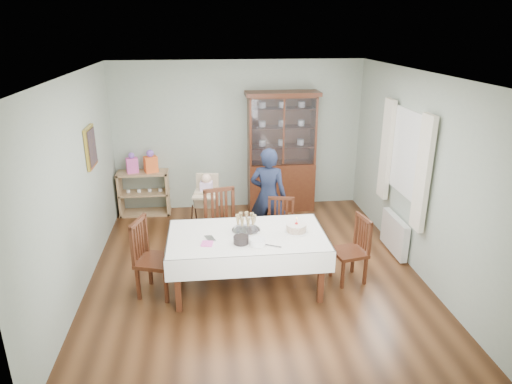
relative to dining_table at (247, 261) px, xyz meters
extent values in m
plane|color=#593319|center=(0.14, 0.42, -0.38)|extent=(5.00, 5.00, 0.00)
plane|color=#9EAA99|center=(0.14, 2.92, 0.97)|extent=(4.50, 0.00, 4.50)
plane|color=#9EAA99|center=(-2.11, 0.42, 0.97)|extent=(0.00, 5.00, 5.00)
plane|color=#9EAA99|center=(2.39, 0.42, 0.97)|extent=(0.00, 5.00, 5.00)
plane|color=white|center=(0.14, 0.42, 2.32)|extent=(5.00, 5.00, 0.00)
cube|color=#452311|center=(0.00, 0.00, 0.34)|extent=(1.90, 1.06, 0.06)
cube|color=white|center=(0.00, 0.00, 0.37)|extent=(2.00, 1.16, 0.01)
cube|color=#452311|center=(0.89, 2.68, 0.07)|extent=(1.20, 0.45, 0.90)
cube|color=white|center=(0.89, 2.49, 1.12)|extent=(1.12, 0.01, 1.16)
cube|color=#452311|center=(0.89, 2.68, 1.76)|extent=(1.30, 0.48, 0.07)
cube|color=tan|center=(-1.61, 2.70, -0.36)|extent=(0.90, 0.38, 0.04)
cube|color=tan|center=(-1.61, 2.70, 0.02)|extent=(0.90, 0.38, 0.03)
cube|color=tan|center=(-1.61, 2.70, 0.40)|extent=(0.90, 0.38, 0.04)
cube|color=tan|center=(-2.03, 2.70, 0.02)|extent=(0.04, 0.38, 0.80)
cube|color=tan|center=(-1.19, 2.70, 0.02)|extent=(0.04, 0.38, 0.80)
cube|color=gold|center=(-2.08, 1.22, 1.27)|extent=(0.04, 0.48, 0.58)
cube|color=white|center=(2.36, 0.72, 1.17)|extent=(0.04, 1.02, 1.22)
cube|color=silver|center=(2.30, 0.10, 1.07)|extent=(0.07, 0.30, 1.55)
cube|color=silver|center=(2.30, 1.34, 1.07)|extent=(0.07, 0.30, 1.55)
cube|color=white|center=(2.30, 0.72, -0.08)|extent=(0.10, 0.80, 0.55)
cube|color=#452311|center=(-0.26, 0.72, 0.10)|extent=(0.57, 0.57, 0.05)
cube|color=#452311|center=(-0.31, 0.93, 0.40)|extent=(0.45, 0.15, 0.57)
cube|color=#452311|center=(0.56, 0.74, 0.03)|extent=(0.47, 0.47, 0.05)
cube|color=#452311|center=(0.60, 0.92, 0.27)|extent=(0.38, 0.10, 0.48)
cube|color=#452311|center=(-1.15, -0.02, 0.08)|extent=(0.57, 0.57, 0.05)
cube|color=#452311|center=(-1.35, 0.05, 0.36)|extent=(0.17, 0.43, 0.54)
cube|color=#452311|center=(1.37, 0.02, 0.03)|extent=(0.48, 0.48, 0.05)
cube|color=#452311|center=(1.55, 0.05, 0.28)|extent=(0.11, 0.39, 0.48)
imported|color=black|center=(0.46, 1.32, 0.38)|extent=(0.64, 0.52, 1.54)
cube|color=tan|center=(-0.49, 1.58, 0.30)|extent=(0.40, 0.36, 0.25)
cube|color=tan|center=(-0.49, 1.58, 0.51)|extent=(0.36, 0.12, 0.29)
cube|color=tan|center=(-0.49, 1.58, 0.39)|extent=(0.40, 0.22, 0.03)
cube|color=silver|center=(-0.49, 1.58, 0.47)|extent=(0.21, 0.17, 0.19)
sphere|color=beige|center=(-0.49, 1.58, 0.62)|extent=(0.16, 0.16, 0.16)
cylinder|color=silver|center=(0.00, 0.11, 0.38)|extent=(0.36, 0.36, 0.01)
torus|color=silver|center=(0.00, 0.11, 0.39)|extent=(0.37, 0.37, 0.01)
cylinder|color=white|center=(0.64, 0.01, 0.38)|extent=(0.30, 0.30, 0.02)
cylinder|color=brown|center=(0.64, 0.01, 0.44)|extent=(0.26, 0.26, 0.09)
cylinder|color=silver|center=(0.64, 0.01, 0.49)|extent=(0.26, 0.26, 0.01)
cylinder|color=#F24C4C|center=(0.64, 0.01, 0.53)|extent=(0.01, 0.01, 0.07)
sphere|color=yellow|center=(0.64, 0.01, 0.57)|extent=(0.02, 0.02, 0.02)
cylinder|color=black|center=(-0.09, -0.23, 0.42)|extent=(0.20, 0.20, 0.09)
cylinder|color=white|center=(0.10, -0.30, 0.42)|extent=(0.22, 0.22, 0.08)
cube|color=#E955AF|center=(-0.51, -0.21, 0.38)|extent=(0.16, 0.16, 0.02)
cube|color=silver|center=(0.24, -0.34, 0.38)|extent=(0.29, 0.17, 0.01)
cube|color=#E955AF|center=(-1.77, 2.68, 0.55)|extent=(0.22, 0.18, 0.27)
sphere|color=#E533B2|center=(-1.77, 2.68, 0.73)|extent=(0.11, 0.11, 0.11)
cube|color=orange|center=(-1.45, 2.68, 0.56)|extent=(0.26, 0.22, 0.29)
sphere|color=#E533B2|center=(-1.45, 2.68, 0.76)|extent=(0.13, 0.13, 0.13)
camera|label=1|loc=(-0.49, -5.22, 2.88)|focal=32.00mm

